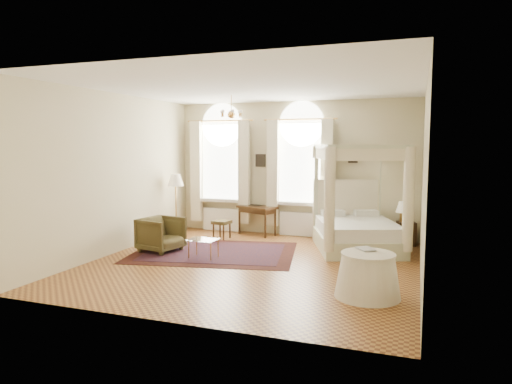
# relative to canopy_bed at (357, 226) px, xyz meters

# --- Properties ---
(ground) EXTENTS (6.00, 6.00, 0.00)m
(ground) POSITION_rel_canopy_bed_xyz_m (-1.72, -1.88, -0.51)
(ground) COLOR #A16B2E
(ground) RESTS_ON ground
(room_walls) EXTENTS (6.00, 6.00, 6.00)m
(room_walls) POSITION_rel_canopy_bed_xyz_m (-1.72, -1.88, 1.47)
(room_walls) COLOR beige
(room_walls) RESTS_ON ground
(window_left) EXTENTS (1.62, 0.27, 3.29)m
(window_left) POSITION_rel_canopy_bed_xyz_m (-3.62, 0.99, 0.98)
(window_left) COLOR white
(window_left) RESTS_ON room_walls
(window_right) EXTENTS (1.62, 0.27, 3.29)m
(window_right) POSITION_rel_canopy_bed_xyz_m (-1.52, 0.99, 0.98)
(window_right) COLOR white
(window_right) RESTS_ON room_walls
(chandelier) EXTENTS (0.51, 0.45, 0.50)m
(chandelier) POSITION_rel_canopy_bed_xyz_m (-2.62, -0.68, 2.40)
(chandelier) COLOR #BC883E
(chandelier) RESTS_ON room_walls
(wall_pictures) EXTENTS (2.54, 0.03, 0.39)m
(wall_pictures) POSITION_rel_canopy_bed_xyz_m (-1.63, 1.09, 1.38)
(wall_pictures) COLOR black
(wall_pictures) RESTS_ON room_walls
(canopy_bed) EXTENTS (2.27, 2.50, 2.25)m
(canopy_bed) POSITION_rel_canopy_bed_xyz_m (0.00, 0.00, 0.00)
(canopy_bed) COLOR #BCC09C
(canopy_bed) RESTS_ON ground
(nightstand) EXTENTS (0.45, 0.43, 0.53)m
(nightstand) POSITION_rel_canopy_bed_xyz_m (0.98, 0.82, -0.25)
(nightstand) COLOR #361F0E
(nightstand) RESTS_ON ground
(nightstand_lamp) EXTENTS (0.31, 0.31, 0.45)m
(nightstand_lamp) POSITION_rel_canopy_bed_xyz_m (0.89, 0.85, 0.31)
(nightstand_lamp) COLOR #BC883E
(nightstand_lamp) RESTS_ON nightstand
(writing_desk) EXTENTS (1.08, 0.81, 0.72)m
(writing_desk) POSITION_rel_canopy_bed_xyz_m (-2.56, 0.82, 0.11)
(writing_desk) COLOR #361F0E
(writing_desk) RESTS_ON ground
(laptop) EXTENTS (0.33, 0.24, 0.02)m
(laptop) POSITION_rel_canopy_bed_xyz_m (-2.59, 0.85, 0.22)
(laptop) COLOR black
(laptop) RESTS_ON writing_desk
(stool) EXTENTS (0.43, 0.43, 0.44)m
(stool) POSITION_rel_canopy_bed_xyz_m (-3.21, 0.10, -0.15)
(stool) COLOR #4D4221
(stool) RESTS_ON ground
(armchair) EXTENTS (0.94, 0.92, 0.73)m
(armchair) POSITION_rel_canopy_bed_xyz_m (-3.88, -1.54, -0.15)
(armchair) COLOR #41381C
(armchair) RESTS_ON ground
(coffee_table) EXTENTS (0.58, 0.41, 0.38)m
(coffee_table) POSITION_rel_canopy_bed_xyz_m (-2.78, -1.76, -0.17)
(coffee_table) COLOR white
(coffee_table) RESTS_ON ground
(floor_lamp) EXTENTS (0.39, 0.39, 1.53)m
(floor_lamp) POSITION_rel_canopy_bed_xyz_m (-4.42, 0.05, 0.79)
(floor_lamp) COLOR #BC883E
(floor_lamp) RESTS_ON ground
(oriental_rug) EXTENTS (3.72, 2.98, 0.01)m
(oriental_rug) POSITION_rel_canopy_bed_xyz_m (-2.77, -1.27, -0.50)
(oriental_rug) COLOR #3E160E
(oriental_rug) RESTS_ON ground
(side_table) EXTENTS (0.97, 0.97, 0.66)m
(side_table) POSITION_rel_canopy_bed_xyz_m (0.54, -3.03, -0.19)
(side_table) COLOR white
(side_table) RESTS_ON ground
(book) EXTENTS (0.35, 0.36, 0.03)m
(book) POSITION_rel_canopy_bed_xyz_m (0.39, -2.91, 0.16)
(book) COLOR black
(book) RESTS_ON side_table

